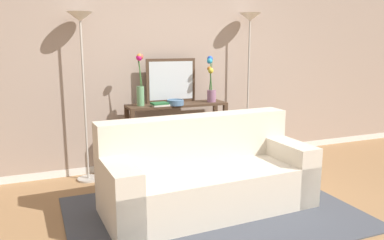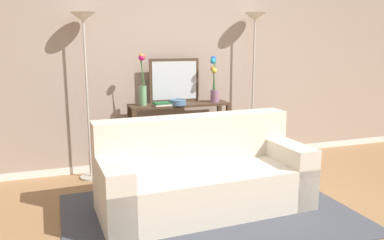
{
  "view_description": "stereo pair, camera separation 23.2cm",
  "coord_description": "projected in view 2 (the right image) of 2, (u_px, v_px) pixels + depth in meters",
  "views": [
    {
      "loc": [
        -1.7,
        -2.72,
        1.59
      ],
      "look_at": [
        -0.11,
        1.13,
        0.77
      ],
      "focal_mm": 36.54,
      "sensor_mm": 36.0,
      "label": 1
    },
    {
      "loc": [
        -1.48,
        -2.8,
        1.59
      ],
      "look_at": [
        -0.11,
        1.13,
        0.77
      ],
      "focal_mm": 36.54,
      "sensor_mm": 36.0,
      "label": 2
    }
  ],
  "objects": [
    {
      "name": "wall_mirror",
      "position": [
        174.0,
        80.0,
        4.88
      ],
      "size": [
        0.64,
        0.02,
        0.54
      ],
      "color": "#473323",
      "rests_on": "console_table"
    },
    {
      "name": "vase_tall_flowers",
      "position": [
        143.0,
        83.0,
        4.6
      ],
      "size": [
        0.09,
        0.11,
        0.61
      ],
      "color": "#669E6B",
      "rests_on": "console_table"
    },
    {
      "name": "area_rug",
      "position": [
        209.0,
        213.0,
        3.7
      ],
      "size": [
        2.67,
        1.84,
        0.01
      ],
      "color": "#474C56",
      "rests_on": "ground"
    },
    {
      "name": "book_stack",
      "position": [
        162.0,
        104.0,
        4.63
      ],
      "size": [
        0.21,
        0.15,
        0.04
      ],
      "color": "silver",
      "rests_on": "console_table"
    },
    {
      "name": "floor_lamp_right",
      "position": [
        254.0,
        46.0,
        5.08
      ],
      "size": [
        0.28,
        0.28,
        1.97
      ],
      "color": "#B7B2A8",
      "rests_on": "ground"
    },
    {
      "name": "console_table",
      "position": [
        180.0,
        125.0,
        4.87
      ],
      "size": [
        1.24,
        0.34,
        0.86
      ],
      "color": "#473323",
      "rests_on": "ground"
    },
    {
      "name": "ground_plane",
      "position": [
        247.0,
        231.0,
        3.38
      ],
      "size": [
        16.0,
        16.0,
        0.02
      ],
      "primitive_type": "cube",
      "color": "#9E754C"
    },
    {
      "name": "book_row_under_console",
      "position": [
        156.0,
        168.0,
        4.87
      ],
      "size": [
        0.41,
        0.17,
        0.13
      ],
      "color": "navy",
      "rests_on": "ground"
    },
    {
      "name": "floor_lamp_left",
      "position": [
        85.0,
        50.0,
        4.4
      ],
      "size": [
        0.28,
        0.28,
        1.92
      ],
      "color": "#B7B2A8",
      "rests_on": "ground"
    },
    {
      "name": "couch",
      "position": [
        203.0,
        177.0,
        3.79
      ],
      "size": [
        2.04,
        0.93,
        0.88
      ],
      "color": "beige",
      "rests_on": "ground"
    },
    {
      "name": "fruit_bowl",
      "position": [
        178.0,
        102.0,
        4.7
      ],
      "size": [
        0.2,
        0.2,
        0.07
      ],
      "color": "#4C7093",
      "rests_on": "console_table"
    },
    {
      "name": "back_wall",
      "position": [
        176.0,
        61.0,
        5.06
      ],
      "size": [
        12.0,
        0.15,
        2.74
      ],
      "color": "white",
      "rests_on": "ground"
    },
    {
      "name": "vase_short_flowers",
      "position": [
        214.0,
        83.0,
        4.88
      ],
      "size": [
        0.13,
        0.13,
        0.57
      ],
      "color": "gray",
      "rests_on": "console_table"
    }
  ]
}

